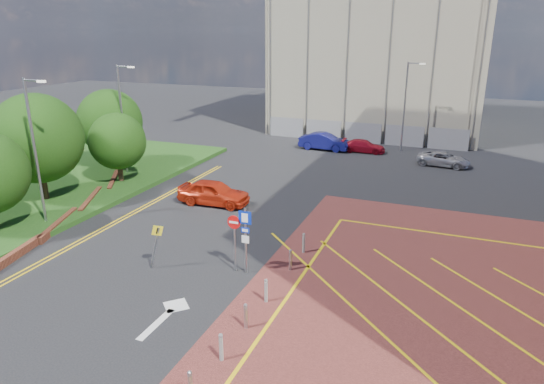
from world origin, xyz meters
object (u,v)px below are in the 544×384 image
Objects in this scene: tree_d at (110,122)px; lamp_left_near at (35,146)px; tree_b at (37,139)px; car_blue_back at (325,141)px; lamp_left_far at (123,115)px; lamp_back at (406,104)px; car_red_left at (214,192)px; car_silver_back at (444,159)px; warning_sign at (156,241)px; tree_c at (117,141)px; car_red_back at (364,146)px; sign_cluster at (241,233)px.

lamp_left_near is at bearing -69.65° from tree_d.
car_blue_back is (12.77, 20.82, -3.46)m from tree_b.
lamp_left_far is 1.70× the size of car_blue_back.
lamp_back is 1.73× the size of car_red_left.
car_silver_back is (20.36, 21.86, -4.08)m from lamp_left_near.
car_silver_back is (10.66, -1.96, -0.19)m from car_blue_back.
warning_sign is 0.48× the size of car_blue_back.
tree_c reaches higher than car_blue_back.
tree_b is 1.45× the size of car_red_left.
tree_d reaches higher than car_red_back.
tree_b is 16.46m from sign_cluster.
lamp_back is at bearing 82.03° from sign_cluster.
warning_sign is (-7.56, -28.20, -2.93)m from lamp_back.
sign_cluster is at bearing -146.96° from car_red_left.
lamp_left_far is 2.05× the size of car_red_back.
lamp_left_near reaches higher than tree_b.
lamp_back is at bearing 75.00° from warning_sign.
tree_c is 1.04× the size of car_blue_back.
lamp_left_far is at bearing -139.14° from lamp_back.
car_red_back is 7.44m from car_silver_back.
tree_c is 25.66m from car_silver_back.
tree_c reaches higher than sign_cluster.
tree_b is 30.31m from car_silver_back.
car_red_back is (16.37, 21.20, -3.67)m from tree_b.
car_red_left reaches higher than car_red_back.
car_red_left reaches higher than car_blue_back.
tree_c is at bearing 147.99° from car_blue_back.
tree_c is 4.30m from tree_d.
warning_sign is at bearing -45.50° from tree_c.
warning_sign is at bearing 160.81° from car_silver_back.
tree_d is 25.47m from lamp_back.
lamp_left_near is 1.00× the size of lamp_left_far.
sign_cluster is 25.26m from car_red_back.
warning_sign is 0.48× the size of car_red_left.
warning_sign is 26.77m from car_red_back.
tree_b is at bearing 135.75° from lamp_left_near.
tree_c is 16.53m from sign_cluster.
lamp_left_near reaches higher than lamp_back.
tree_b is at bearing 107.40° from car_red_left.
tree_b is at bearing -98.77° from lamp_left_far.
lamp_left_near reaches higher than car_red_left.
car_red_left is 20.08m from car_silver_back.
tree_c is at bearing 146.84° from sign_cluster.
tree_d is at bearing 125.40° from car_red_back.
car_red_back is at bearing -81.69° from car_blue_back.
car_red_left is at bearing 20.05° from tree_b.
lamp_left_near is at bearing 143.23° from car_silver_back.
car_blue_back is 3.62m from car_red_back.
tree_d is 0.76× the size of lamp_left_far.
tree_c is at bearing 97.69° from lamp_left_near.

